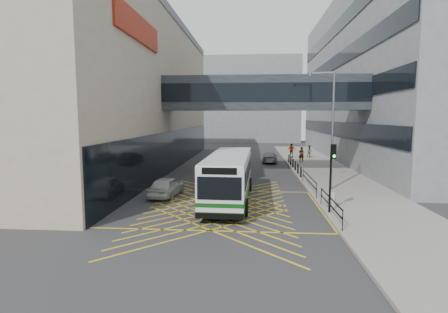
% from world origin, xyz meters
% --- Properties ---
extents(ground, '(120.00, 120.00, 0.00)m').
position_xyz_m(ground, '(0.00, 0.00, 0.00)').
color(ground, '#333335').
extents(building_whsmith, '(24.17, 42.00, 16.00)m').
position_xyz_m(building_whsmith, '(-17.98, 16.00, 8.00)').
color(building_whsmith, tan).
rests_on(building_whsmith, ground).
extents(building_right, '(24.09, 44.00, 20.00)m').
position_xyz_m(building_right, '(23.98, 24.00, 10.00)').
color(building_right, gray).
rests_on(building_right, ground).
extents(building_far, '(28.00, 16.00, 18.00)m').
position_xyz_m(building_far, '(-2.00, 60.00, 9.00)').
color(building_far, gray).
rests_on(building_far, ground).
extents(skybridge, '(20.00, 4.10, 3.00)m').
position_xyz_m(skybridge, '(3.00, 12.00, 7.50)').
color(skybridge, '#2C3136').
rests_on(skybridge, ground).
extents(pavement, '(6.00, 54.00, 0.16)m').
position_xyz_m(pavement, '(9.00, 15.00, 0.08)').
color(pavement, gray).
rests_on(pavement, ground).
extents(box_junction, '(12.00, 9.00, 0.01)m').
position_xyz_m(box_junction, '(0.00, 0.00, 0.00)').
color(box_junction, gold).
rests_on(box_junction, ground).
extents(bus, '(2.91, 10.78, 3.00)m').
position_xyz_m(bus, '(0.53, 1.76, 1.61)').
color(bus, silver).
rests_on(bus, ground).
extents(car_white, '(2.18, 4.47, 1.37)m').
position_xyz_m(car_white, '(-3.82, 2.56, 0.69)').
color(car_white, '#BDBDC0').
rests_on(car_white, ground).
extents(car_dark, '(1.95, 4.44, 1.36)m').
position_xyz_m(car_dark, '(0.08, 18.50, 0.68)').
color(car_dark, black).
rests_on(car_dark, ground).
extents(car_silver, '(2.06, 4.27, 1.29)m').
position_xyz_m(car_silver, '(4.10, 20.81, 0.65)').
color(car_silver, gray).
rests_on(car_silver, ground).
extents(traffic_light, '(0.30, 0.45, 3.78)m').
position_xyz_m(traffic_light, '(6.28, -1.41, 2.62)').
color(traffic_light, black).
rests_on(traffic_light, pavement).
extents(street_lamp, '(1.90, 0.64, 8.41)m').
position_xyz_m(street_lamp, '(7.52, 5.11, 4.95)').
color(street_lamp, slate).
rests_on(street_lamp, pavement).
extents(litter_bin, '(0.47, 0.47, 0.80)m').
position_xyz_m(litter_bin, '(6.66, -0.10, 0.56)').
color(litter_bin, '#ADA89E').
rests_on(litter_bin, pavement).
extents(kerb_railings, '(0.05, 12.54, 1.00)m').
position_xyz_m(kerb_railings, '(6.15, 1.78, 0.88)').
color(kerb_railings, black).
rests_on(kerb_railings, pavement).
extents(bollards, '(0.14, 10.14, 0.90)m').
position_xyz_m(bollards, '(6.25, 15.00, 0.61)').
color(bollards, black).
rests_on(bollards, pavement).
extents(pedestrian_a, '(0.74, 0.56, 1.76)m').
position_xyz_m(pedestrian_a, '(7.70, 20.35, 1.04)').
color(pedestrian_a, gray).
rests_on(pedestrian_a, pavement).
extents(pedestrian_b, '(0.81, 0.53, 1.58)m').
position_xyz_m(pedestrian_b, '(9.43, 25.19, 0.95)').
color(pedestrian_b, gray).
rests_on(pedestrian_b, pavement).
extents(pedestrian_c, '(1.17, 0.93, 1.79)m').
position_xyz_m(pedestrian_c, '(7.11, 25.08, 1.06)').
color(pedestrian_c, gray).
rests_on(pedestrian_c, pavement).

